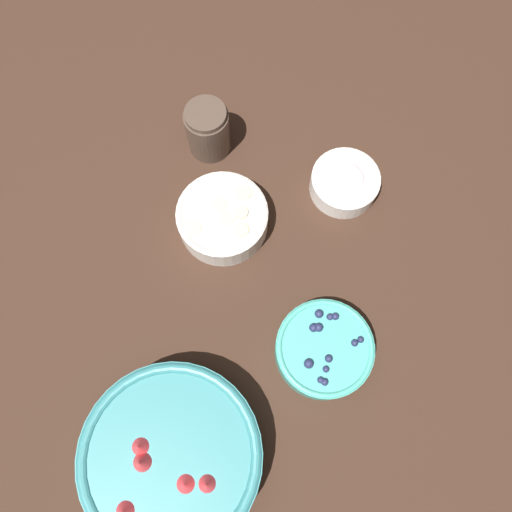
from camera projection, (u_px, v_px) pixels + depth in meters
ground_plane at (215, 289)px, 0.86m from camera, size 4.00×4.00×0.00m
bowl_strawberries at (172, 456)px, 0.73m from camera, size 0.27×0.27×0.10m
bowl_blueberries at (324, 349)px, 0.80m from camera, size 0.16×0.16×0.06m
bowl_bananas at (223, 218)px, 0.86m from camera, size 0.16×0.16×0.06m
bowl_cream at (345, 182)px, 0.89m from camera, size 0.12×0.12×0.05m
jar_chocolate at (208, 131)px, 0.90m from camera, size 0.08×0.08×0.11m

